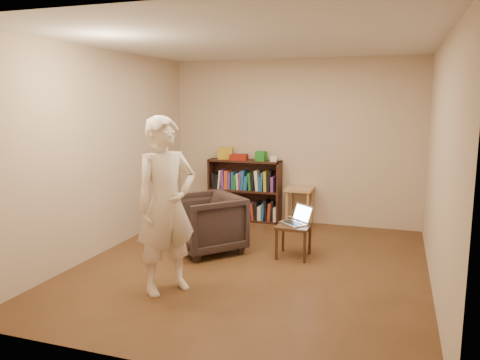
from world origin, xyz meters
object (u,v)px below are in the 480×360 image
(stool, at_px, (299,195))
(armchair, at_px, (207,223))
(bookshelf, at_px, (245,194))
(laptop, at_px, (297,219))
(person, at_px, (166,206))
(side_table, at_px, (294,230))

(stool, bearing_deg, armchair, -117.71)
(bookshelf, height_order, laptop, bookshelf)
(armchair, bearing_deg, laptop, 52.05)
(armchair, height_order, person, person)
(armchair, distance_m, laptop, 1.17)
(stool, relative_size, person, 0.33)
(armchair, relative_size, side_table, 1.99)
(bookshelf, distance_m, armchair, 1.74)
(side_table, relative_size, laptop, 0.94)
(bookshelf, bearing_deg, stool, -3.96)
(side_table, bearing_deg, armchair, -172.63)
(bookshelf, distance_m, side_table, 1.98)
(stool, height_order, armchair, armchair)
(stool, relative_size, laptop, 1.37)
(armchair, height_order, laptop, armchair)
(bookshelf, xyz_separation_m, laptop, (1.19, -1.52, 0.03))
(stool, bearing_deg, bookshelf, 176.04)
(armchair, xyz_separation_m, person, (0.11, -1.31, 0.53))
(armchair, bearing_deg, stool, 103.48)
(bookshelf, xyz_separation_m, side_table, (1.17, -1.59, -0.09))
(bookshelf, distance_m, laptop, 1.93)
(bookshelf, height_order, stool, bookshelf)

